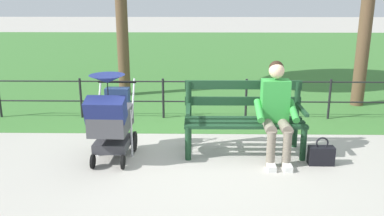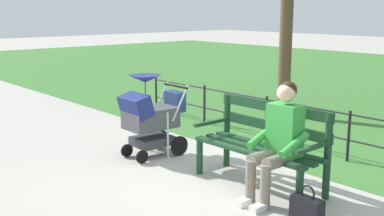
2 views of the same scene
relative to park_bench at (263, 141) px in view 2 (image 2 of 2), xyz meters
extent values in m
plane|color=#ADA89E|center=(0.51, 0.12, -0.53)|extent=(60.00, 60.00, 0.00)
cube|color=#193D23|center=(0.00, -0.06, -0.08)|extent=(1.60, 0.11, 0.04)
cube|color=#193D23|center=(0.00, 0.12, -0.08)|extent=(1.60, 0.11, 0.04)
cube|color=#193D23|center=(0.00, 0.30, -0.08)|extent=(1.60, 0.11, 0.04)
cube|color=#193D23|center=(0.00, -0.16, 0.14)|extent=(1.60, 0.05, 0.12)
cube|color=#193D23|center=(0.00, -0.16, 0.37)|extent=(1.60, 0.05, 0.12)
cylinder|color=#193D23|center=(-0.75, 0.31, -0.30)|extent=(0.08, 0.08, 0.45)
cylinder|color=#193D23|center=(-0.75, -0.17, -0.05)|extent=(0.08, 0.08, 0.95)
cube|color=#193D23|center=(-0.75, 0.11, 0.10)|extent=(0.05, 0.56, 0.04)
cylinder|color=#193D23|center=(0.75, 0.32, -0.30)|extent=(0.08, 0.08, 0.45)
cylinder|color=#193D23|center=(0.75, -0.16, -0.05)|extent=(0.08, 0.08, 0.95)
cube|color=#193D23|center=(0.75, 0.12, 0.10)|extent=(0.05, 0.56, 0.04)
cylinder|color=slate|center=(-0.49, 0.33, -0.06)|extent=(0.14, 0.40, 0.14)
cylinder|color=slate|center=(-0.29, 0.34, -0.06)|extent=(0.14, 0.40, 0.14)
cylinder|color=slate|center=(-0.49, 0.53, -0.29)|extent=(0.11, 0.11, 0.47)
cylinder|color=slate|center=(-0.29, 0.54, -0.29)|extent=(0.11, 0.11, 0.47)
cube|color=silver|center=(-0.49, 0.61, -0.49)|extent=(0.10, 0.22, 0.07)
cube|color=silver|center=(-0.29, 0.62, -0.49)|extent=(0.10, 0.22, 0.07)
cube|color=green|center=(-0.39, 0.12, 0.22)|extent=(0.36, 0.22, 0.56)
cylinder|color=green|center=(-0.61, 0.23, 0.12)|extent=(0.09, 0.43, 0.23)
cylinder|color=green|center=(-0.17, 0.24, 0.12)|extent=(0.09, 0.43, 0.23)
sphere|color=beige|center=(-0.39, 0.12, 0.62)|extent=(0.20, 0.20, 0.20)
sphere|color=black|center=(-0.39, 0.09, 0.65)|extent=(0.19, 0.19, 0.19)
cylinder|color=black|center=(1.49, 0.03, -0.39)|extent=(0.04, 0.28, 0.28)
cylinder|color=black|center=(1.95, 0.02, -0.39)|extent=(0.04, 0.28, 0.28)
cylinder|color=black|center=(1.55, 0.63, -0.44)|extent=(0.04, 0.18, 0.18)
cylinder|color=black|center=(1.93, 0.62, -0.44)|extent=(0.04, 0.18, 0.18)
cube|color=#38383D|center=(1.73, 0.32, -0.31)|extent=(0.43, 0.53, 0.12)
cylinder|color=silver|center=(1.50, 0.23, -0.20)|extent=(0.03, 0.03, 0.65)
cylinder|color=silver|center=(1.96, 0.22, -0.20)|extent=(0.03, 0.03, 0.65)
cube|color=#47474C|center=(1.73, 0.34, 0.02)|extent=(0.48, 0.69, 0.28)
cube|color=navy|center=(1.74, 0.58, 0.22)|extent=(0.49, 0.32, 0.33)
cylinder|color=black|center=(1.72, -0.10, 0.42)|extent=(0.52, 0.04, 0.03)
cylinder|color=silver|center=(1.49, 0.01, 0.22)|extent=(0.03, 0.30, 0.49)
cylinder|color=silver|center=(1.95, 0.00, 0.22)|extent=(0.03, 0.30, 0.49)
cone|color=navy|center=(1.73, 0.42, 0.57)|extent=(0.45, 0.45, 0.10)
cylinder|color=black|center=(1.73, 0.42, 0.39)|extent=(0.01, 0.01, 0.30)
cube|color=navy|center=(1.72, -0.08, 0.20)|extent=(0.32, 0.17, 0.28)
cube|color=black|center=(-0.95, 0.45, -0.41)|extent=(0.32, 0.14, 0.24)
torus|color=black|center=(-0.95, 0.45, -0.24)|extent=(0.16, 0.02, 0.16)
cylinder|color=black|center=(-0.20, -1.51, -0.18)|extent=(0.04, 0.04, 0.70)
cylinder|color=black|center=(1.22, -1.51, -0.18)|extent=(0.04, 0.04, 0.70)
cylinder|color=black|center=(2.65, -1.51, -0.18)|extent=(0.04, 0.04, 0.70)
cylinder|color=black|center=(4.07, -1.51, -0.18)|extent=(0.04, 0.04, 0.70)
cylinder|color=black|center=(0.51, -1.51, 0.12)|extent=(7.13, 0.02, 0.02)
cylinder|color=black|center=(0.51, -1.51, -0.23)|extent=(7.13, 0.02, 0.02)
cylinder|color=brown|center=(2.18, -3.14, 1.19)|extent=(0.24, 0.24, 3.43)
camera|label=1|loc=(0.61, 5.35, 1.62)|focal=38.59mm
camera|label=2|loc=(-3.48, 4.14, 1.49)|focal=44.76mm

